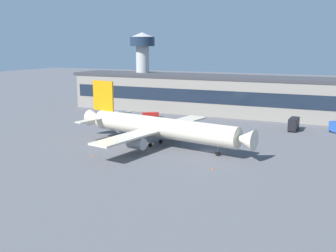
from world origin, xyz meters
The scene contains 10 objects.
ground_plane centered at (0.00, 0.00, 0.00)m, with size 600.00×600.00×0.00m, color #56565B.
terminal_building centered at (0.00, 58.45, 7.77)m, with size 159.87×18.95×15.49m.
airliner centered at (-14.11, -0.20, 5.25)m, with size 54.83×46.90×17.07m.
control_tower centered at (-51.87, 62.19, 20.53)m, with size 10.97×10.97×33.02m.
belt_loader centered at (-36.27, 38.83, 1.15)m, with size 6.56×4.87×1.95m.
pushback_tractor centered at (-51.68, 36.00, 1.05)m, with size 4.97×2.94×1.75m.
catering_truck centered at (17.35, 36.01, 2.29)m, with size 2.88×7.30×4.15m.
traffic_cone_0 centered at (-24.87, -16.79, 0.28)m, with size 0.44×0.44×0.55m, color #F2590C.
traffic_cone_1 centered at (-13.86, -8.68, 0.28)m, with size 0.45×0.45×0.56m, color #F2590C.
traffic_cone_2 centered at (6.23, -15.11, 0.29)m, with size 0.47×0.47×0.59m, color #F2590C.
Camera 1 is at (32.63, -98.80, 27.75)m, focal length 43.09 mm.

